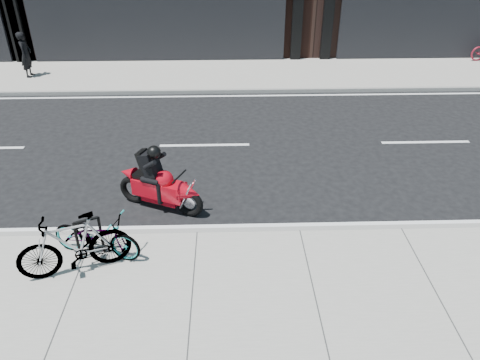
{
  "coord_description": "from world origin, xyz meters",
  "views": [
    {
      "loc": [
        0.61,
        -9.26,
        5.66
      ],
      "look_at": [
        0.85,
        -1.34,
        0.9
      ],
      "focal_mm": 35.0,
      "sensor_mm": 36.0,
      "label": 1
    }
  ],
  "objects_px": {
    "bike_rack": "(89,234)",
    "pedestrian": "(26,54)",
    "bicycle_rear": "(74,245)",
    "motorcycle": "(163,185)",
    "bicycle_front": "(96,235)"
  },
  "relations": [
    {
      "from": "bike_rack",
      "to": "pedestrian",
      "type": "xyz_separation_m",
      "value": [
        -4.67,
        10.16,
        0.33
      ]
    },
    {
      "from": "bicycle_rear",
      "to": "bike_rack",
      "type": "bearing_deg",
      "value": 144.38
    },
    {
      "from": "bike_rack",
      "to": "motorcycle",
      "type": "relative_size",
      "value": 0.42
    },
    {
      "from": "motorcycle",
      "to": "pedestrian",
      "type": "distance_m",
      "value": 10.34
    },
    {
      "from": "bike_rack",
      "to": "bicycle_rear",
      "type": "xyz_separation_m",
      "value": [
        -0.13,
        -0.42,
        0.1
      ]
    },
    {
      "from": "bicycle_front",
      "to": "bicycle_rear",
      "type": "xyz_separation_m",
      "value": [
        -0.26,
        -0.42,
        0.13
      ]
    },
    {
      "from": "bicycle_front",
      "to": "motorcycle",
      "type": "bearing_deg",
      "value": -15.78
    },
    {
      "from": "bike_rack",
      "to": "pedestrian",
      "type": "height_order",
      "value": "pedestrian"
    },
    {
      "from": "bicycle_rear",
      "to": "motorcycle",
      "type": "xyz_separation_m",
      "value": [
        1.26,
        2.03,
        -0.09
      ]
    },
    {
      "from": "bike_rack",
      "to": "motorcycle",
      "type": "distance_m",
      "value": 1.96
    },
    {
      "from": "bicycle_front",
      "to": "bicycle_rear",
      "type": "relative_size",
      "value": 0.89
    },
    {
      "from": "bike_rack",
      "to": "pedestrian",
      "type": "distance_m",
      "value": 11.19
    },
    {
      "from": "bike_rack",
      "to": "pedestrian",
      "type": "bearing_deg",
      "value": 114.7
    },
    {
      "from": "bike_rack",
      "to": "motorcycle",
      "type": "xyz_separation_m",
      "value": [
        1.13,
        1.61,
        0.01
      ]
    },
    {
      "from": "bike_rack",
      "to": "bicycle_front",
      "type": "height_order",
      "value": "bicycle_front"
    }
  ]
}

